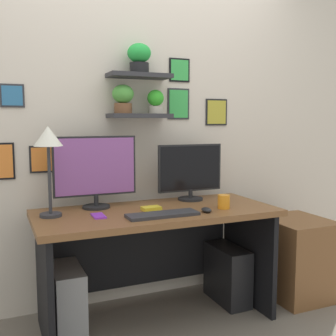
{
  "coord_description": "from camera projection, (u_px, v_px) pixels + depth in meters",
  "views": [
    {
      "loc": [
        -0.95,
        -2.39,
        1.32
      ],
      "look_at": [
        0.1,
        0.05,
        1.01
      ],
      "focal_mm": 43.51,
      "sensor_mm": 36.0,
      "label": 1
    }
  ],
  "objects": [
    {
      "name": "ground_plane",
      "position": [
        157.0,
        320.0,
        2.71
      ],
      "size": [
        8.0,
        8.0,
        0.0
      ],
      "primitive_type": "plane",
      "color": "#70665B"
    },
    {
      "name": "back_wall_assembly",
      "position": [
        134.0,
        116.0,
        2.95
      ],
      "size": [
        4.4,
        0.24,
        2.7
      ],
      "color": "beige",
      "rests_on": "ground"
    },
    {
      "name": "desk",
      "position": [
        154.0,
        240.0,
        2.7
      ],
      "size": [
        1.55,
        0.68,
        0.75
      ],
      "color": "brown",
      "rests_on": "ground"
    },
    {
      "name": "monitor_left",
      "position": [
        95.0,
        170.0,
        2.66
      ],
      "size": [
        0.55,
        0.18,
        0.47
      ],
      "color": "black",
      "rests_on": "desk"
    },
    {
      "name": "monitor_right",
      "position": [
        190.0,
        171.0,
        2.93
      ],
      "size": [
        0.49,
        0.18,
        0.4
      ],
      "color": "black",
      "rests_on": "desk"
    },
    {
      "name": "keyboard",
      "position": [
        163.0,
        215.0,
        2.45
      ],
      "size": [
        0.44,
        0.14,
        0.02
      ],
      "primitive_type": "cube",
      "color": "#2D2D33",
      "rests_on": "desk"
    },
    {
      "name": "computer_mouse",
      "position": [
        206.0,
        210.0,
        2.55
      ],
      "size": [
        0.06,
        0.09,
        0.03
      ],
      "primitive_type": "ellipsoid",
      "color": "black",
      "rests_on": "desk"
    },
    {
      "name": "desk_lamp",
      "position": [
        48.0,
        145.0,
        2.39
      ],
      "size": [
        0.17,
        0.17,
        0.54
      ],
      "color": "#2D2D33",
      "rests_on": "desk"
    },
    {
      "name": "cell_phone",
      "position": [
        98.0,
        216.0,
        2.43
      ],
      "size": [
        0.07,
        0.14,
        0.01
      ],
      "primitive_type": "cube",
      "rotation": [
        0.0,
        0.0,
        -0.02
      ],
      "color": "purple",
      "rests_on": "desk"
    },
    {
      "name": "coffee_mug",
      "position": [
        224.0,
        202.0,
        2.66
      ],
      "size": [
        0.08,
        0.08,
        0.09
      ],
      "primitive_type": "cylinder",
      "color": "orange",
      "rests_on": "desk"
    },
    {
      "name": "scissors_tray",
      "position": [
        151.0,
        209.0,
        2.6
      ],
      "size": [
        0.12,
        0.08,
        0.02
      ],
      "primitive_type": "cube",
      "rotation": [
        0.0,
        0.0,
        0.02
      ],
      "color": "yellow",
      "rests_on": "desk"
    },
    {
      "name": "drawer_cabinet",
      "position": [
        296.0,
        258.0,
        3.07
      ],
      "size": [
        0.44,
        0.5,
        0.59
      ],
      "primitive_type": "cube",
      "color": "brown",
      "rests_on": "ground"
    },
    {
      "name": "computer_tower_left",
      "position": [
        67.0,
        299.0,
        2.55
      ],
      "size": [
        0.18,
        0.4,
        0.41
      ],
      "primitive_type": "cube",
      "color": "#99999E",
      "rests_on": "ground"
    },
    {
      "name": "computer_tower_right",
      "position": [
        227.0,
        274.0,
        2.98
      ],
      "size": [
        0.18,
        0.4,
        0.41
      ],
      "primitive_type": "cube",
      "color": "black",
      "rests_on": "ground"
    }
  ]
}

